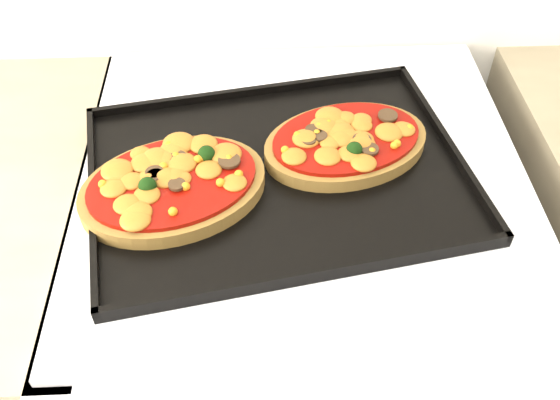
{
  "coord_description": "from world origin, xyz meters",
  "views": [
    {
      "loc": [
        -0.11,
        1.1,
        1.48
      ],
      "look_at": [
        -0.08,
        1.64,
        0.92
      ],
      "focal_mm": 40.0,
      "sensor_mm": 36.0,
      "label": 1
    }
  ],
  "objects_px": {
    "baking_tray": "(278,171)",
    "pizza_left": "(173,185)",
    "pizza_right": "(346,141)",
    "stove": "(297,350)"
  },
  "relations": [
    {
      "from": "pizza_right",
      "to": "baking_tray",
      "type": "bearing_deg",
      "value": -157.05
    },
    {
      "from": "baking_tray",
      "to": "pizza_left",
      "type": "distance_m",
      "value": 0.14
    },
    {
      "from": "stove",
      "to": "pizza_left",
      "type": "relative_size",
      "value": 3.9
    },
    {
      "from": "stove",
      "to": "baking_tray",
      "type": "distance_m",
      "value": 0.47
    },
    {
      "from": "stove",
      "to": "pizza_left",
      "type": "distance_m",
      "value": 0.51
    },
    {
      "from": "stove",
      "to": "baking_tray",
      "type": "relative_size",
      "value": 1.91
    },
    {
      "from": "pizza_left",
      "to": "pizza_right",
      "type": "distance_m",
      "value": 0.23
    },
    {
      "from": "stove",
      "to": "pizza_right",
      "type": "relative_size",
      "value": 4.09
    },
    {
      "from": "baking_tray",
      "to": "pizza_left",
      "type": "bearing_deg",
      "value": -175.54
    },
    {
      "from": "stove",
      "to": "pizza_left",
      "type": "height_order",
      "value": "pizza_left"
    }
  ]
}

